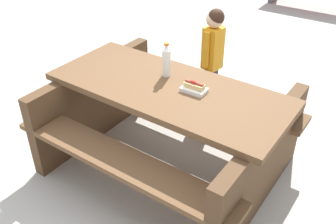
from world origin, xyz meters
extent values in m
plane|color=#B7B2A8|center=(0.00, 0.00, 0.00)|extent=(30.00, 30.00, 0.00)
cube|color=brown|center=(0.00, 0.00, 0.72)|extent=(1.82, 0.80, 0.05)
cube|color=brown|center=(-0.01, 0.56, 0.43)|extent=(1.81, 0.32, 0.04)
cube|color=brown|center=(0.01, -0.56, 0.43)|extent=(1.81, 0.32, 0.04)
cube|color=#4D3520|center=(0.78, 0.02, 0.35)|extent=(0.13, 1.40, 0.70)
cube|color=#4D3520|center=(-0.78, -0.02, 0.35)|extent=(0.13, 1.40, 0.70)
cylinder|color=silver|center=(-0.11, 0.13, 0.85)|extent=(0.07, 0.07, 0.21)
cone|color=silver|center=(-0.11, 0.13, 0.98)|extent=(0.06, 0.06, 0.04)
cylinder|color=orange|center=(-0.11, 0.13, 1.01)|extent=(0.04, 0.04, 0.02)
cube|color=white|center=(0.19, 0.05, 0.77)|extent=(0.19, 0.12, 0.03)
cube|color=#D8B272|center=(0.19, 0.05, 0.80)|extent=(0.15, 0.07, 0.04)
cylinder|color=maroon|center=(0.19, 0.05, 0.82)|extent=(0.14, 0.04, 0.03)
ellipsoid|color=maroon|center=(0.19, 0.05, 0.83)|extent=(0.07, 0.03, 0.01)
cylinder|color=#3F334C|center=(-0.17, 0.87, 0.24)|extent=(0.07, 0.07, 0.48)
cylinder|color=#3F334C|center=(-0.16, 0.98, 0.24)|extent=(0.07, 0.07, 0.48)
cube|color=orange|center=(-0.16, 0.93, 0.68)|extent=(0.17, 0.18, 0.40)
cylinder|color=orange|center=(-0.17, 0.83, 0.70)|extent=(0.06, 0.06, 0.34)
cylinder|color=orange|center=(-0.15, 1.03, 0.70)|extent=(0.06, 0.06, 0.34)
sphere|color=beige|center=(-0.16, 0.93, 0.96)|extent=(0.16, 0.16, 0.16)
sphere|color=#331E14|center=(-0.15, 0.92, 0.98)|extent=(0.15, 0.15, 0.15)
camera|label=1|loc=(1.44, -1.96, 2.13)|focal=40.74mm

